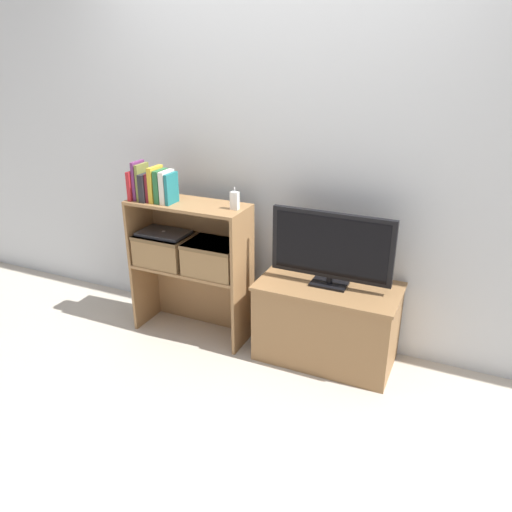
% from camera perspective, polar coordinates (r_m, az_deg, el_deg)
% --- Properties ---
extents(ground_plane, '(16.00, 16.00, 0.00)m').
position_cam_1_polar(ground_plane, '(3.29, -1.15, -11.58)').
color(ground_plane, '#BCB2A3').
extents(wall_back, '(10.00, 0.05, 2.40)m').
position_cam_1_polar(wall_back, '(3.23, 2.48, 11.00)').
color(wall_back, silver).
rests_on(wall_back, ground_plane).
extents(tv_stand, '(0.86, 0.47, 0.52)m').
position_cam_1_polar(tv_stand, '(3.20, 8.09, -7.47)').
color(tv_stand, olive).
rests_on(tv_stand, ground_plane).
extents(tv, '(0.74, 0.14, 0.46)m').
position_cam_1_polar(tv, '(2.97, 8.61, 0.99)').
color(tv, black).
rests_on(tv, tv_stand).
extents(bookshelf_lower_tier, '(0.80, 0.31, 0.50)m').
position_cam_1_polar(bookshelf_lower_tier, '(3.50, -6.79, -3.65)').
color(bookshelf_lower_tier, olive).
rests_on(bookshelf_lower_tier, ground_plane).
extents(bookshelf_upper_tier, '(0.80, 0.31, 0.45)m').
position_cam_1_polar(bookshelf_upper_tier, '(3.32, -7.18, 3.60)').
color(bookshelf_upper_tier, olive).
rests_on(bookshelf_upper_tier, bookshelf_lower_tier).
extents(book_crimson, '(0.03, 0.16, 0.19)m').
position_cam_1_polar(book_crimson, '(3.36, -13.61, 7.95)').
color(book_crimson, '#B22328').
rests_on(book_crimson, bookshelf_upper_tier).
extents(book_plum, '(0.02, 0.12, 0.25)m').
position_cam_1_polar(book_plum, '(3.34, -13.27, 8.42)').
color(book_plum, '#6B2D66').
rests_on(book_plum, bookshelf_upper_tier).
extents(book_olive, '(0.02, 0.13, 0.23)m').
position_cam_1_polar(book_olive, '(3.32, -12.84, 8.26)').
color(book_olive, olive).
rests_on(book_olive, bookshelf_upper_tier).
extents(book_charcoal, '(0.04, 0.16, 0.18)m').
position_cam_1_polar(book_charcoal, '(3.30, -12.26, 7.75)').
color(book_charcoal, '#232328').
rests_on(book_charcoal, bookshelf_upper_tier).
extents(book_maroon, '(0.02, 0.13, 0.19)m').
position_cam_1_polar(book_maroon, '(3.28, -11.80, 7.75)').
color(book_maroon, maroon).
rests_on(book_maroon, bookshelf_upper_tier).
extents(book_mustard, '(0.03, 0.14, 0.23)m').
position_cam_1_polar(book_mustard, '(3.26, -11.39, 8.06)').
color(book_mustard, gold).
rests_on(book_mustard, bookshelf_upper_tier).
extents(book_forest, '(0.04, 0.13, 0.21)m').
position_cam_1_polar(book_forest, '(3.24, -10.79, 7.85)').
color(book_forest, '#286638').
rests_on(book_forest, bookshelf_upper_tier).
extents(book_ivory, '(0.04, 0.13, 0.21)m').
position_cam_1_polar(book_ivory, '(3.22, -10.15, 7.77)').
color(book_ivory, silver).
rests_on(book_ivory, bookshelf_upper_tier).
extents(book_teal, '(0.02, 0.13, 0.19)m').
position_cam_1_polar(book_teal, '(3.20, -9.63, 7.61)').
color(book_teal, '#1E7075').
rests_on(book_teal, bookshelf_upper_tier).
extents(baby_monitor, '(0.05, 0.03, 0.14)m').
position_cam_1_polar(baby_monitor, '(3.05, -2.46, 6.34)').
color(baby_monitor, white).
rests_on(baby_monitor, bookshelf_upper_tier).
extents(storage_basket_left, '(0.36, 0.28, 0.21)m').
position_cam_1_polar(storage_basket_left, '(3.42, -10.38, 0.98)').
color(storage_basket_left, '#937047').
rests_on(storage_basket_left, bookshelf_lower_tier).
extents(storage_basket_right, '(0.36, 0.28, 0.21)m').
position_cam_1_polar(storage_basket_right, '(3.23, -4.83, -0.04)').
color(storage_basket_right, '#937047').
rests_on(storage_basket_right, bookshelf_lower_tier).
extents(laptop, '(0.33, 0.22, 0.02)m').
position_cam_1_polar(laptop, '(3.39, -10.51, 2.61)').
color(laptop, '#2D2D33').
rests_on(laptop, storage_basket_left).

